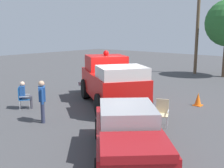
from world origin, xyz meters
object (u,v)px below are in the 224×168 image
object	(u,v)px
classic_hot_rod	(128,133)
lawn_chair_near_truck	(22,96)
vintage_fire_truck	(111,80)
spectator_seated	(25,94)
lawn_chair_by_car	(162,111)
spectator_standing	(42,99)
traffic_cone	(198,99)
utility_pole	(197,29)

from	to	relation	value
classic_hot_rod	lawn_chair_near_truck	distance (m)	6.87
vintage_fire_truck	spectator_seated	distance (m)	4.09
lawn_chair_by_car	spectator_seated	bearing A→B (deg)	19.69
vintage_fire_truck	spectator_standing	xyz separation A→B (m)	(0.22, 3.81, -0.23)
vintage_fire_truck	classic_hot_rod	world-z (taller)	vintage_fire_truck
classic_hot_rod	lawn_chair_near_truck	world-z (taller)	classic_hot_rod
lawn_chair_by_car	traffic_cone	distance (m)	3.66
classic_hot_rod	traffic_cone	bearing A→B (deg)	-82.15
spectator_standing	traffic_cone	xyz separation A→B (m)	(-3.58, -6.40, -0.66)
lawn_chair_by_car	traffic_cone	size ratio (longest dim) A/B	1.61
vintage_fire_truck	classic_hot_rod	xyz separation A→B (m)	(-4.28, 4.07, -0.45)
vintage_fire_truck	traffic_cone	distance (m)	4.33
spectator_seated	utility_pole	bearing A→B (deg)	-94.92
spectator_standing	spectator_seated	bearing A→B (deg)	-14.81
lawn_chair_near_truck	lawn_chair_by_car	xyz separation A→B (m)	(-6.10, -2.26, 0.00)
spectator_seated	utility_pole	distance (m)	15.57
spectator_standing	traffic_cone	distance (m)	7.36
lawn_chair_near_truck	spectator_seated	xyz separation A→B (m)	(-0.08, -0.11, 0.11)
classic_hot_rod	spectator_seated	bearing A→B (deg)	-7.18
spectator_standing	utility_pole	xyz separation A→B (m)	(0.94, -15.82, 2.75)
traffic_cone	vintage_fire_truck	bearing A→B (deg)	37.62
spectator_seated	spectator_standing	size ratio (longest dim) A/B	0.77
lawn_chair_near_truck	spectator_standing	xyz separation A→B (m)	(-2.33, 0.49, 0.37)
classic_hot_rod	lawn_chair_by_car	bearing A→B (deg)	-76.40
vintage_fire_truck	traffic_cone	bearing A→B (deg)	-142.38
vintage_fire_truck	spectator_standing	distance (m)	3.83
spectator_seated	utility_pole	size ratio (longest dim) A/B	0.18
spectator_seated	spectator_standing	bearing A→B (deg)	165.19
vintage_fire_truck	lawn_chair_by_car	world-z (taller)	vintage_fire_truck
spectator_standing	traffic_cone	bearing A→B (deg)	-119.23
spectator_seated	traffic_cone	bearing A→B (deg)	-135.14
spectator_standing	traffic_cone	size ratio (longest dim) A/B	2.64
lawn_chair_by_car	utility_pole	distance (m)	14.24
lawn_chair_near_truck	spectator_seated	world-z (taller)	spectator_seated
vintage_fire_truck	utility_pole	xyz separation A→B (m)	(1.17, -12.01, 2.51)
lawn_chair_by_car	vintage_fire_truck	bearing A→B (deg)	-16.66
vintage_fire_truck	traffic_cone	size ratio (longest dim) A/B	9.72
lawn_chair_near_truck	utility_pole	distance (m)	15.70
vintage_fire_truck	traffic_cone	xyz separation A→B (m)	(-3.36, -2.59, -0.89)
classic_hot_rod	spectator_seated	size ratio (longest dim) A/B	3.42
classic_hot_rod	spectator_standing	world-z (taller)	spectator_standing
lawn_chair_near_truck	spectator_seated	distance (m)	0.17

